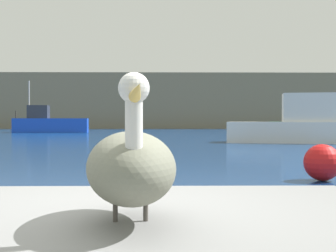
% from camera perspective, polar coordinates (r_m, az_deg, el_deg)
% --- Properties ---
extents(hillside_backdrop, '(140.00, 15.51, 7.38)m').
position_cam_1_polar(hillside_backdrop, '(67.64, -1.28, 2.90)').
color(hillside_backdrop, '#7F755B').
rests_on(hillside_backdrop, ground).
extents(pelican, '(0.62, 1.37, 0.85)m').
position_cam_1_polar(pelican, '(2.68, -4.63, -4.94)').
color(pelican, slate).
rests_on(pelican, pier_dock).
extents(fishing_boat_blue, '(6.87, 2.69, 4.81)m').
position_cam_1_polar(fishing_boat_blue, '(44.11, -14.54, 0.34)').
color(fishing_boat_blue, blue).
rests_on(fishing_boat_blue, ground).
extents(fishing_boat_white, '(8.09, 3.66, 4.31)m').
position_cam_1_polar(fishing_boat_white, '(24.69, 16.85, 0.12)').
color(fishing_boat_white, white).
rests_on(fishing_boat_white, ground).
extents(fishing_boat_green, '(4.71, 2.43, 3.62)m').
position_cam_1_polar(fishing_boat_green, '(46.54, 15.16, 0.40)').
color(fishing_boat_green, '#1E8C4C').
rests_on(fishing_boat_green, ground).
extents(mooring_buoy, '(0.72, 0.72, 0.72)m').
position_cam_1_polar(mooring_buoy, '(9.47, 18.62, -4.32)').
color(mooring_buoy, red).
rests_on(mooring_buoy, ground).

